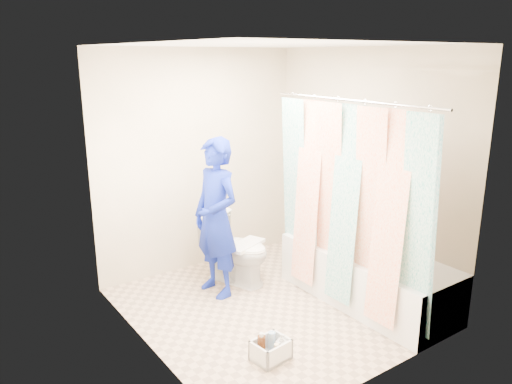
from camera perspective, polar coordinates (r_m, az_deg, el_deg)
floor at (r=4.87m, az=1.58°, el=-13.05°), size 2.60×2.60×0.00m
ceiling at (r=4.28m, az=1.82°, el=16.49°), size 2.40×2.60×0.02m
wall_back at (r=5.49m, az=-6.53°, el=3.54°), size 2.40×0.02×2.40m
wall_front at (r=3.52m, az=14.57°, el=-3.64°), size 2.40×0.02×2.40m
wall_left at (r=3.85m, az=-12.73°, el=-1.89°), size 0.02×2.60×2.40m
wall_right at (r=5.22m, az=12.28°, el=2.66°), size 0.02×2.60×2.40m
bathtub at (r=4.99m, az=12.54°, el=-9.25°), size 0.70×1.75×0.50m
curtain_rod at (r=4.32m, az=10.84°, el=10.24°), size 0.02×1.90×0.02m
shower_curtain at (r=4.50m, az=10.25°, el=-1.62°), size 0.06×1.75×1.80m
toilet at (r=5.24m, az=-2.28°, el=-6.44°), size 0.64×0.82×0.74m
tank_lid at (r=5.16m, az=-1.21°, el=-6.05°), size 0.49×0.35×0.03m
tank_internals at (r=5.20m, az=-4.35°, el=-2.46°), size 0.17×0.09×0.24m
plumber at (r=4.87m, az=-4.58°, el=-2.97°), size 0.43×0.61×1.58m
cleaning_caddy at (r=4.11m, az=1.79°, el=-17.61°), size 0.30×0.25×0.21m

